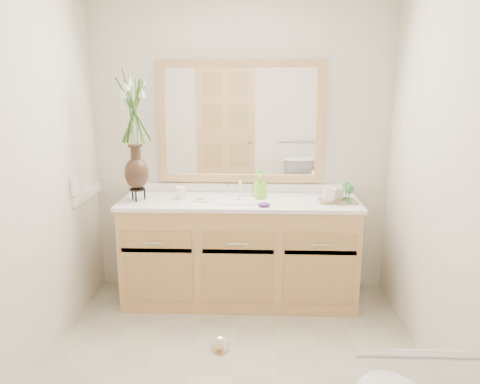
{
  "coord_description": "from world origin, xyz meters",
  "views": [
    {
      "loc": [
        0.14,
        -2.49,
        1.71
      ],
      "look_at": [
        0.02,
        0.65,
        0.98
      ],
      "focal_mm": 35.0,
      "sensor_mm": 36.0,
      "label": 1
    }
  ],
  "objects_px": {
    "tumbler": "(180,193)",
    "tray": "(338,201)",
    "flower_vase": "(134,121)",
    "soap_bottle": "(260,188)"
  },
  "relations": [
    {
      "from": "tumbler",
      "to": "tray",
      "type": "height_order",
      "value": "tumbler"
    },
    {
      "from": "flower_vase",
      "to": "soap_bottle",
      "type": "xyz_separation_m",
      "value": [
        0.94,
        0.1,
        -0.52
      ]
    },
    {
      "from": "soap_bottle",
      "to": "tray",
      "type": "xyz_separation_m",
      "value": [
        0.59,
        -0.1,
        -0.08
      ]
    },
    {
      "from": "soap_bottle",
      "to": "tray",
      "type": "bearing_deg",
      "value": -25.39
    },
    {
      "from": "tumbler",
      "to": "soap_bottle",
      "type": "bearing_deg",
      "value": 4.27
    },
    {
      "from": "flower_vase",
      "to": "tray",
      "type": "xyz_separation_m",
      "value": [
        1.53,
        0.0,
        -0.6
      ]
    },
    {
      "from": "soap_bottle",
      "to": "tumbler",
      "type": "bearing_deg",
      "value": 168.36
    },
    {
      "from": "flower_vase",
      "to": "tumbler",
      "type": "relative_size",
      "value": 9.37
    },
    {
      "from": "flower_vase",
      "to": "soap_bottle",
      "type": "height_order",
      "value": "flower_vase"
    },
    {
      "from": "tumbler",
      "to": "soap_bottle",
      "type": "distance_m",
      "value": 0.62
    }
  ]
}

